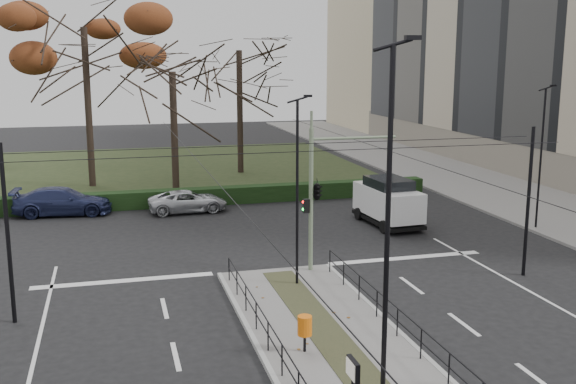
{
  "coord_description": "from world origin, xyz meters",
  "views": [
    {
      "loc": [
        -6.24,
        -20.65,
        8.61
      ],
      "look_at": [
        0.83,
        5.95,
        3.11
      ],
      "focal_mm": 42.0,
      "sensor_mm": 36.0,
      "label": 1
    }
  ],
  "objects_px": {
    "rust_tree": "(84,27)",
    "bare_tree_near": "(173,81)",
    "streetlamp_median_far": "(298,190)",
    "white_van": "(388,201)",
    "bare_tree_center": "(239,59)",
    "parked_car_fourth": "(188,201)",
    "streetlamp_median_near": "(388,221)",
    "streetlamp_sidewalk": "(541,156)",
    "litter_bin": "(305,326)",
    "parked_car_third": "(63,201)",
    "traffic_light": "(319,188)",
    "info_panel": "(353,380)"
  },
  "relations": [
    {
      "from": "parked_car_third",
      "to": "bare_tree_center",
      "type": "distance_m",
      "value": 18.11
    },
    {
      "from": "traffic_light",
      "to": "white_van",
      "type": "bearing_deg",
      "value": 48.53
    },
    {
      "from": "streetlamp_median_near",
      "to": "white_van",
      "type": "bearing_deg",
      "value": 66.55
    },
    {
      "from": "streetlamp_median_far",
      "to": "traffic_light",
      "type": "bearing_deg",
      "value": 49.47
    },
    {
      "from": "litter_bin",
      "to": "white_van",
      "type": "bearing_deg",
      "value": 58.48
    },
    {
      "from": "streetlamp_sidewalk",
      "to": "parked_car_fourth",
      "type": "relative_size",
      "value": 1.62
    },
    {
      "from": "streetlamp_median_near",
      "to": "streetlamp_sidewalk",
      "type": "height_order",
      "value": "streetlamp_median_near"
    },
    {
      "from": "parked_car_fourth",
      "to": "rust_tree",
      "type": "distance_m",
      "value": 14.55
    },
    {
      "from": "parked_car_fourth",
      "to": "bare_tree_near",
      "type": "xyz_separation_m",
      "value": [
        -0.16,
        5.2,
        6.59
      ]
    },
    {
      "from": "traffic_light",
      "to": "streetlamp_median_far",
      "type": "height_order",
      "value": "streetlamp_median_far"
    },
    {
      "from": "litter_bin",
      "to": "bare_tree_center",
      "type": "bearing_deg",
      "value": 82.42
    },
    {
      "from": "streetlamp_median_near",
      "to": "bare_tree_center",
      "type": "relative_size",
      "value": 0.75
    },
    {
      "from": "white_van",
      "to": "streetlamp_sidewalk",
      "type": "bearing_deg",
      "value": -22.88
    },
    {
      "from": "streetlamp_median_near",
      "to": "streetlamp_median_far",
      "type": "distance_m",
      "value": 8.89
    },
    {
      "from": "white_van",
      "to": "parked_car_fourth",
      "type": "bearing_deg",
      "value": 149.67
    },
    {
      "from": "traffic_light",
      "to": "bare_tree_near",
      "type": "height_order",
      "value": "bare_tree_near"
    },
    {
      "from": "streetlamp_sidewalk",
      "to": "rust_tree",
      "type": "xyz_separation_m",
      "value": [
        -22.06,
        17.79,
        6.77
      ]
    },
    {
      "from": "streetlamp_median_far",
      "to": "parked_car_fourth",
      "type": "bearing_deg",
      "value": 100.39
    },
    {
      "from": "streetlamp_sidewalk",
      "to": "bare_tree_near",
      "type": "distance_m",
      "value": 22.05
    },
    {
      "from": "traffic_light",
      "to": "bare_tree_center",
      "type": "xyz_separation_m",
      "value": [
        1.48,
        24.4,
        5.0
      ]
    },
    {
      "from": "litter_bin",
      "to": "streetlamp_median_near",
      "type": "relative_size",
      "value": 0.12
    },
    {
      "from": "litter_bin",
      "to": "parked_car_third",
      "type": "distance_m",
      "value": 22.35
    },
    {
      "from": "info_panel",
      "to": "bare_tree_center",
      "type": "xyz_separation_m",
      "value": [
        4.72,
        37.1,
        6.63
      ]
    },
    {
      "from": "streetlamp_median_near",
      "to": "parked_car_fourth",
      "type": "xyz_separation_m",
      "value": [
        -2.37,
        22.77,
        -4.09
      ]
    },
    {
      "from": "litter_bin",
      "to": "streetlamp_median_near",
      "type": "height_order",
      "value": "streetlamp_median_near"
    },
    {
      "from": "traffic_light",
      "to": "parked_car_fourth",
      "type": "bearing_deg",
      "value": 107.41
    },
    {
      "from": "streetlamp_median_far",
      "to": "parked_car_third",
      "type": "relative_size",
      "value": 1.35
    },
    {
      "from": "streetlamp_median_near",
      "to": "streetlamp_median_far",
      "type": "xyz_separation_m",
      "value": [
        0.18,
        8.84,
        -0.93
      ]
    },
    {
      "from": "streetlamp_median_far",
      "to": "white_van",
      "type": "distance_m",
      "value": 11.21
    },
    {
      "from": "streetlamp_sidewalk",
      "to": "rust_tree",
      "type": "relative_size",
      "value": 0.52
    },
    {
      "from": "streetlamp_median_near",
      "to": "info_panel",
      "type": "bearing_deg",
      "value": -126.74
    },
    {
      "from": "litter_bin",
      "to": "bare_tree_near",
      "type": "distance_m",
      "value": 25.81
    },
    {
      "from": "streetlamp_median_near",
      "to": "parked_car_fourth",
      "type": "distance_m",
      "value": 23.25
    },
    {
      "from": "info_panel",
      "to": "traffic_light",
      "type": "bearing_deg",
      "value": 75.72
    },
    {
      "from": "info_panel",
      "to": "parked_car_fourth",
      "type": "distance_m",
      "value": 25.11
    },
    {
      "from": "parked_car_third",
      "to": "bare_tree_center",
      "type": "bearing_deg",
      "value": -42.99
    },
    {
      "from": "parked_car_third",
      "to": "streetlamp_median_near",
      "type": "bearing_deg",
      "value": -153.82
    },
    {
      "from": "litter_bin",
      "to": "white_van",
      "type": "xyz_separation_m",
      "value": [
        8.64,
        14.08,
        0.37
      ]
    },
    {
      "from": "parked_car_third",
      "to": "white_van",
      "type": "relative_size",
      "value": 1.1
    },
    {
      "from": "parked_car_fourth",
      "to": "bare_tree_center",
      "type": "height_order",
      "value": "bare_tree_center"
    },
    {
      "from": "info_panel",
      "to": "parked_car_third",
      "type": "xyz_separation_m",
      "value": [
        -7.47,
        26.16,
        -1.1
      ]
    },
    {
      "from": "streetlamp_sidewalk",
      "to": "white_van",
      "type": "bearing_deg",
      "value": 157.12
    },
    {
      "from": "white_van",
      "to": "bare_tree_near",
      "type": "height_order",
      "value": "bare_tree_near"
    },
    {
      "from": "info_panel",
      "to": "streetlamp_sidewalk",
      "type": "bearing_deg",
      "value": 45.74
    },
    {
      "from": "white_van",
      "to": "bare_tree_center",
      "type": "bearing_deg",
      "value": 103.94
    },
    {
      "from": "streetlamp_median_far",
      "to": "parked_car_fourth",
      "type": "distance_m",
      "value": 14.51
    },
    {
      "from": "litter_bin",
      "to": "white_van",
      "type": "distance_m",
      "value": 16.53
    },
    {
      "from": "streetlamp_sidewalk",
      "to": "rust_tree",
      "type": "height_order",
      "value": "rust_tree"
    },
    {
      "from": "rust_tree",
      "to": "bare_tree_near",
      "type": "height_order",
      "value": "rust_tree"
    },
    {
      "from": "bare_tree_near",
      "to": "parked_car_third",
      "type": "bearing_deg",
      "value": -148.34
    }
  ]
}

